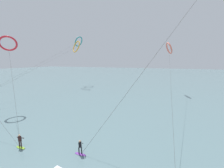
{
  "coord_description": "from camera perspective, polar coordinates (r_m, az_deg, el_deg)",
  "views": [
    {
      "loc": [
        8.62,
        0.8,
        10.22
      ],
      "look_at": [
        0.0,
        22.3,
        6.39
      ],
      "focal_mm": 22.26,
      "sensor_mm": 36.0,
      "label": 1
    }
  ],
  "objects": [
    {
      "name": "sea_water",
      "position": [
        107.33,
        17.17,
        3.54
      ],
      "size": [
        400.0,
        200.0,
        0.08
      ],
      "primitive_type": "cube",
      "color": "slate",
      "rests_on": "ground"
    },
    {
      "name": "surfer_violet",
      "position": [
        17.05,
        -12.91,
        -24.32
      ],
      "size": [
        1.4,
        0.72,
        1.7
      ],
      "rotation": [
        0.0,
        0.0,
        0.62
      ],
      "color": "purple",
      "rests_on": "ground"
    },
    {
      "name": "surfer_lime",
      "position": [
        20.73,
        -33.55,
        -19.23
      ],
      "size": [
        1.4,
        0.61,
        1.7
      ],
      "rotation": [
        0.0,
        0.0,
        0.14
      ],
      "color": "#8CC62D",
      "rests_on": "ground"
    },
    {
      "name": "kite_crimson",
      "position": [
        35.55,
        -36.87,
        13.15
      ],
      "size": [
        16.1,
        10.85,
        15.19
      ],
      "rotation": [
        0.0,
        0.0,
        4.03
      ],
      "color": "red",
      "rests_on": "ground"
    },
    {
      "name": "kite_coral",
      "position": [
        48.0,
        22.39,
        13.44
      ],
      "size": [
        2.95,
        40.24,
        16.06
      ],
      "rotation": [
        0.0,
        0.0,
        1.89
      ],
      "color": "#EA7260",
      "rests_on": "ground"
    },
    {
      "name": "kite_amber",
      "position": [
        57.72,
        -14.48,
        14.62
      ],
      "size": [
        5.21,
        41.57,
        18.11
      ],
      "rotation": [
        0.0,
        0.0,
        5.78
      ],
      "color": "orange",
      "rests_on": "ground"
    },
    {
      "name": "kite_teal",
      "position": [
        63.98,
        -13.56,
        16.57
      ],
      "size": [
        3.6,
        43.03,
        20.62
      ],
      "rotation": [
        0.0,
        0.0,
        4.66
      ],
      "color": "teal",
      "rests_on": "ground"
    }
  ]
}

